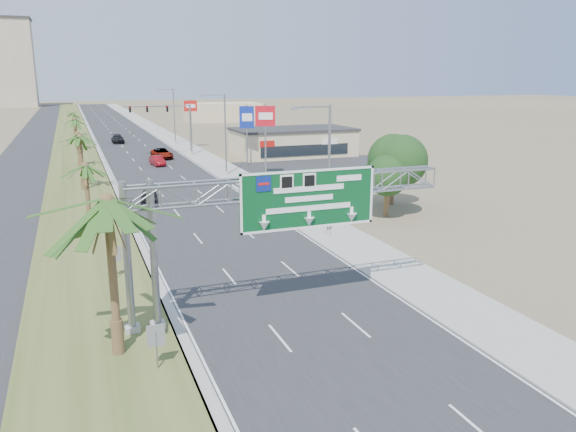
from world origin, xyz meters
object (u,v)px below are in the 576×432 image
Objects in this scene: signal_mast at (177,125)px; pole_sign_red_far at (191,110)px; car_right_lane at (162,154)px; sign_gantry at (277,199)px; pole_sign_red_near at (265,120)px; car_mid_lane at (157,161)px; pole_sign_blue at (247,120)px; car_far at (118,139)px; palm_near at (107,202)px; car_left_lane at (149,197)px; store_building at (293,143)px.

signal_mast is 1.23× the size of pole_sign_red_far.
signal_mast is at bearing -114.40° from pole_sign_red_far.
pole_sign_red_far is (6.78, 10.69, 5.81)m from car_right_lane.
sign_gantry is 40.95m from pole_sign_red_near.
car_mid_lane is 6.91m from car_right_lane.
pole_sign_red_far is at bearing 53.33° from car_right_lane.
car_far is at bearing 113.04° from pole_sign_blue.
car_mid_lane is 19.03m from pole_sign_red_near.
pole_sign_blue is 1.00× the size of pole_sign_red_far.
signal_mast is (14.37, 63.97, -2.08)m from palm_near.
palm_near reaches higher than signal_mast.
car_left_lane is at bearing -92.04° from car_far.
palm_near reaches higher than pole_sign_blue.
palm_near is 1.00× the size of pole_sign_red_far.
signal_mast is at bearing -71.51° from car_far.
pole_sign_red_far is at bearing -50.06° from car_far.
pole_sign_red_far is (12.83, 42.00, 5.88)m from car_left_lane.
palm_near reaches higher than pole_sign_red_far.
pole_sign_red_near is at bearing 71.94° from sign_gantry.
sign_gantry reaches higher than car_mid_lane.
pole_sign_blue is at bearing -80.82° from pole_sign_red_far.
store_building is 19.94m from pole_sign_red_far.
pole_sign_red_far reaches higher than store_building.
pole_sign_red_near is 1.06× the size of pole_sign_red_far.
signal_mast reaches higher than car_left_lane.
palm_near reaches higher than car_far.
car_left_lane is 24.98m from car_mid_lane.
pole_sign_red_near is at bearing -85.23° from pole_sign_red_far.
pole_sign_blue is (7.27, -12.85, 1.38)m from signal_mast.
palm_near is at bearing -112.94° from pole_sign_blue.
car_right_lane is 15.70m from pole_sign_blue.
pole_sign_red_near reaches higher than car_right_lane.
signal_mast is 2.55× the size of car_left_lane.
palm_near is 31.51m from car_left_lane.
car_mid_lane is at bearing -172.05° from store_building.
car_left_lane is at bearing -128.16° from pole_sign_blue.
pole_sign_red_far reaches higher than pole_sign_blue.
palm_near reaches higher than store_building.
signal_mast is 0.57× the size of store_building.
pole_sign_red_near is 31.67m from pole_sign_red_far.
palm_near reaches higher than sign_gantry.
sign_gantry is 4.15× the size of car_left_lane.
sign_gantry is 8.41m from palm_near.
pole_sign_red_near is (11.07, -14.15, 6.25)m from car_mid_lane.
palm_near is at bearing -102.66° from signal_mast.
car_left_lane reaches higher than car_mid_lane.
pole_sign_blue is (10.22, -10.59, 5.47)m from car_right_lane.
sign_gantry is 2.01× the size of palm_near.
pole_sign_blue is (11.88, -3.88, 5.56)m from car_mid_lane.
car_left_lane is at bearing -105.02° from signal_mast.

